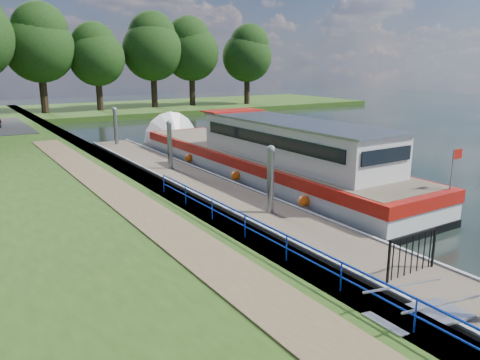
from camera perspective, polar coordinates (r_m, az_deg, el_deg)
bank_edge at (r=21.98m, az=-11.84°, el=-0.59°), size 1.10×90.00×0.78m
far_bank at (r=61.31m, az=-11.48°, el=8.59°), size 60.00×18.00×0.60m
footpath at (r=14.98m, az=-8.96°, el=-5.74°), size 1.60×40.00×0.05m
blue_fence at (r=11.64m, az=8.77°, el=-8.94°), size 0.04×18.04×0.72m
pontoon at (r=21.30m, az=-3.46°, el=-1.35°), size 2.50×30.00×0.56m
mooring_piles at (r=21.03m, az=-3.51°, el=1.53°), size 0.30×27.30×3.55m
gangway at (r=11.05m, az=21.18°, el=-15.06°), size 2.58×1.00×0.92m
gate_panel at (r=13.10m, az=20.30°, el=-7.78°), size 1.85×0.05×1.15m
barge at (r=24.36m, az=1.93°, el=2.82°), size 4.36×21.15×4.78m
horizon_trees at (r=54.35m, az=-24.51°, el=15.06°), size 54.38×10.03×12.87m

